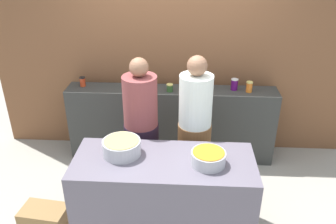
% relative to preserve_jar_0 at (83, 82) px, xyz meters
% --- Properties ---
extents(ground, '(12.00, 12.00, 0.00)m').
position_rel_preserve_jar_0_xyz_m(ground, '(1.15, -1.14, -1.06)').
color(ground, gray).
extents(storefront_wall, '(4.80, 0.12, 3.00)m').
position_rel_preserve_jar_0_xyz_m(storefront_wall, '(1.15, 0.31, 0.44)').
color(storefront_wall, brown).
rests_on(storefront_wall, ground).
extents(display_shelf, '(2.70, 0.36, 1.00)m').
position_rel_preserve_jar_0_xyz_m(display_shelf, '(1.15, -0.04, -0.56)').
color(display_shelf, '#343533').
rests_on(display_shelf, ground).
extents(prep_table, '(1.70, 0.70, 0.88)m').
position_rel_preserve_jar_0_xyz_m(prep_table, '(1.15, -1.44, -0.62)').
color(prep_table, '#5E5866').
rests_on(prep_table, ground).
extents(preserve_jar_0, '(0.07, 0.07, 0.12)m').
position_rel_preserve_jar_0_xyz_m(preserve_jar_0, '(0.00, 0.00, 0.00)').
color(preserve_jar_0, '#BE3A1C').
rests_on(preserve_jar_0, display_shelf).
extents(preserve_jar_1, '(0.08, 0.08, 0.12)m').
position_rel_preserve_jar_0_xyz_m(preserve_jar_1, '(0.69, -0.11, -0.00)').
color(preserve_jar_1, '#3E204D').
rests_on(preserve_jar_1, display_shelf).
extents(preserve_jar_2, '(0.09, 0.09, 0.11)m').
position_rel_preserve_jar_0_xyz_m(preserve_jar_2, '(0.88, -0.01, -0.01)').
color(preserve_jar_2, '#A9261D').
rests_on(preserve_jar_2, display_shelf).
extents(preserve_jar_3, '(0.08, 0.08, 0.10)m').
position_rel_preserve_jar_0_xyz_m(preserve_jar_3, '(1.13, -0.11, -0.01)').
color(preserve_jar_3, '#2F5428').
rests_on(preserve_jar_3, display_shelf).
extents(preserve_jar_4, '(0.09, 0.09, 0.13)m').
position_rel_preserve_jar_0_xyz_m(preserve_jar_4, '(1.39, 0.00, 0.00)').
color(preserve_jar_4, gold).
rests_on(preserve_jar_4, display_shelf).
extents(preserve_jar_5, '(0.08, 0.08, 0.13)m').
position_rel_preserve_jar_0_xyz_m(preserve_jar_5, '(1.50, 0.03, 0.00)').
color(preserve_jar_5, '#51165F').
rests_on(preserve_jar_5, display_shelf).
extents(preserve_jar_6, '(0.08, 0.08, 0.14)m').
position_rel_preserve_jar_0_xyz_m(preserve_jar_6, '(1.60, -0.01, 0.01)').
color(preserve_jar_6, olive).
rests_on(preserve_jar_6, display_shelf).
extents(preserve_jar_7, '(0.09, 0.09, 0.14)m').
position_rel_preserve_jar_0_xyz_m(preserve_jar_7, '(1.94, -0.00, 0.01)').
color(preserve_jar_7, '#510F5F').
rests_on(preserve_jar_7, display_shelf).
extents(preserve_jar_8, '(0.08, 0.08, 0.14)m').
position_rel_preserve_jar_0_xyz_m(preserve_jar_8, '(2.12, -0.07, 0.01)').
color(preserve_jar_8, orange).
rests_on(preserve_jar_8, display_shelf).
extents(cooking_pot_left, '(0.36, 0.36, 0.15)m').
position_rel_preserve_jar_0_xyz_m(cooking_pot_left, '(0.75, -1.36, -0.11)').
color(cooking_pot_left, '#B7B7BC').
rests_on(cooking_pot_left, prep_table).
extents(cooking_pot_center, '(0.31, 0.31, 0.13)m').
position_rel_preserve_jar_0_xyz_m(cooking_pot_center, '(1.56, -1.47, -0.12)').
color(cooking_pot_center, '#B7B7BC').
rests_on(cooking_pot_center, prep_table).
extents(cook_with_tongs, '(0.38, 0.38, 1.66)m').
position_rel_preserve_jar_0_xyz_m(cook_with_tongs, '(0.86, -0.82, -0.31)').
color(cook_with_tongs, black).
rests_on(cook_with_tongs, ground).
extents(cook_in_cap, '(0.37, 0.37, 1.69)m').
position_rel_preserve_jar_0_xyz_m(cook_in_cap, '(1.44, -0.80, -0.30)').
color(cook_in_cap, brown).
rests_on(cook_in_cap, ground).
extents(bread_crate, '(0.50, 0.35, 0.21)m').
position_rel_preserve_jar_0_xyz_m(bread_crate, '(-0.11, -1.42, -0.96)').
color(bread_crate, olive).
rests_on(bread_crate, ground).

